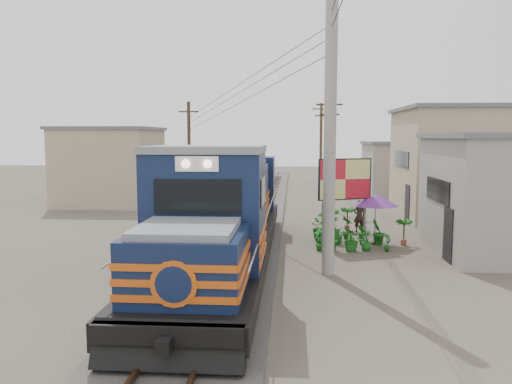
# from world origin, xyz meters

# --- Properties ---
(ground) EXTENTS (120.00, 120.00, 0.00)m
(ground) POSITION_xyz_m (0.00, 0.00, 0.00)
(ground) COLOR #473F35
(ground) RESTS_ON ground
(ballast) EXTENTS (3.60, 70.00, 0.16)m
(ballast) POSITION_xyz_m (0.00, 10.00, 0.08)
(ballast) COLOR #595651
(ballast) RESTS_ON ground
(track) EXTENTS (1.15, 70.00, 0.12)m
(track) POSITION_xyz_m (0.00, 10.00, 0.26)
(track) COLOR #51331E
(track) RESTS_ON ground
(locomotive) EXTENTS (3.10, 16.89, 4.19)m
(locomotive) POSITION_xyz_m (0.00, 0.25, 1.81)
(locomotive) COLOR black
(locomotive) RESTS_ON ground
(utility_pole_main) EXTENTS (0.40, 0.40, 10.00)m
(utility_pole_main) POSITION_xyz_m (3.50, -0.50, 5.00)
(utility_pole_main) COLOR #9E9B93
(utility_pole_main) RESTS_ON ground
(wooden_pole_mid) EXTENTS (1.60, 0.24, 7.00)m
(wooden_pole_mid) POSITION_xyz_m (4.50, 14.00, 3.68)
(wooden_pole_mid) COLOR #4C3826
(wooden_pole_mid) RESTS_ON ground
(wooden_pole_far) EXTENTS (1.60, 0.24, 7.50)m
(wooden_pole_far) POSITION_xyz_m (4.80, 28.00, 3.93)
(wooden_pole_far) COLOR #4C3826
(wooden_pole_far) RESTS_ON ground
(wooden_pole_left) EXTENTS (1.60, 0.24, 7.00)m
(wooden_pole_left) POSITION_xyz_m (-5.00, 18.00, 3.68)
(wooden_pole_left) COLOR #4C3826
(wooden_pole_left) RESTS_ON ground
(power_lines) EXTENTS (9.65, 19.00, 3.30)m
(power_lines) POSITION_xyz_m (-0.14, 8.49, 7.56)
(power_lines) COLOR black
(power_lines) RESTS_ON ground
(shophouse_mid) EXTENTS (8.40, 7.35, 6.20)m
(shophouse_mid) POSITION_xyz_m (12.50, 12.00, 3.11)
(shophouse_mid) COLOR tan
(shophouse_mid) RESTS_ON ground
(shophouse_back) EXTENTS (6.30, 6.30, 4.20)m
(shophouse_back) POSITION_xyz_m (11.00, 22.00, 2.11)
(shophouse_back) COLOR gray
(shophouse_back) RESTS_ON ground
(shophouse_left) EXTENTS (6.30, 6.30, 5.20)m
(shophouse_left) POSITION_xyz_m (-10.00, 16.00, 2.61)
(shophouse_left) COLOR tan
(shophouse_left) RESTS_ON ground
(billboard) EXTENTS (2.25, 0.98, 3.67)m
(billboard) POSITION_xyz_m (4.48, 3.96, 2.71)
(billboard) COLOR #99999E
(billboard) RESTS_ON ground
(market_umbrella) EXTENTS (2.26, 2.26, 2.15)m
(market_umbrella) POSITION_xyz_m (5.81, 4.31, 1.89)
(market_umbrella) COLOR black
(market_umbrella) RESTS_ON ground
(vendor) EXTENTS (0.61, 0.44, 1.56)m
(vendor) POSITION_xyz_m (5.50, 7.00, 0.78)
(vendor) COLOR black
(vendor) RESTS_ON ground
(plant_nursery) EXTENTS (3.45, 3.50, 1.14)m
(plant_nursery) POSITION_xyz_m (4.37, 4.20, 0.49)
(plant_nursery) COLOR #1C651C
(plant_nursery) RESTS_ON ground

